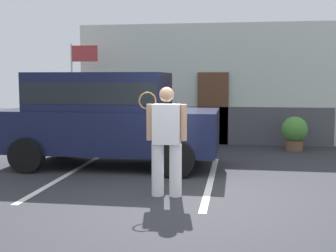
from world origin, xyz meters
TOP-DOWN VIEW (x-y plane):
  - ground_plane at (0.00, 0.00)m, footprint 40.00×40.00m
  - parking_stripe_0 at (-2.68, 1.50)m, footprint 0.12×4.40m
  - parking_stripe_1 at (0.20, 1.50)m, footprint 0.12×4.40m
  - house_frontage at (-0.00, 6.35)m, footprint 8.09×0.40m
  - parked_suv at (-2.14, 2.51)m, footprint 4.60×2.17m
  - tennis_player_man at (-0.46, 0.20)m, footprint 0.80×0.28m
  - potted_plant_by_porch at (2.21, 5.33)m, footprint 0.69×0.69m
  - flag_pole at (-3.83, 5.40)m, footprint 0.80×0.05m

SIDE VIEW (x-z plane):
  - ground_plane at x=0.00m, z-range 0.00..0.00m
  - parking_stripe_0 at x=-2.68m, z-range 0.00..0.01m
  - parking_stripe_1 at x=0.20m, z-range 0.00..0.01m
  - potted_plant_by_porch at x=2.21m, z-range 0.05..0.96m
  - tennis_player_man at x=-0.46m, z-range 0.04..1.83m
  - parked_suv at x=-2.14m, z-range 0.12..2.17m
  - house_frontage at x=0.00m, z-range -0.10..3.41m
  - flag_pole at x=-3.83m, z-range 0.57..3.47m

